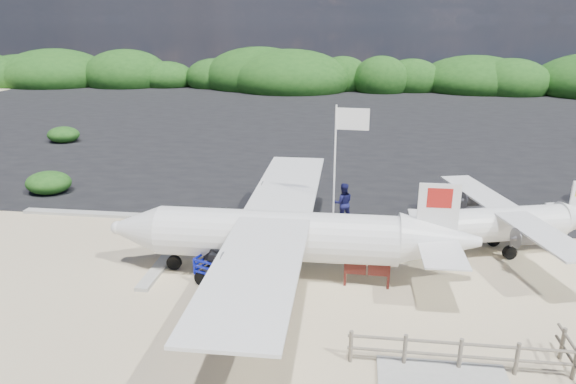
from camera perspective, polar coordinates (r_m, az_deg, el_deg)
name	(u,v)px	position (r m, az deg, el deg)	size (l,w,h in m)	color
ground	(273,274)	(19.99, -1.63, -9.05)	(160.00, 160.00, 0.00)	beige
asphalt_apron	(323,124)	(48.46, 3.86, 7.53)	(90.00, 50.00, 0.04)	#B2B2B2
lagoon	(74,245)	(24.20, -22.71, -5.47)	(9.00, 7.00, 0.40)	#B2B2B2
vegetation_band	(334,90)	(73.13, 5.11, 11.25)	(124.00, 8.00, 4.40)	#B2B2B2
fence	(458,370)	(15.88, 18.39, -18.23)	(6.40, 2.00, 1.10)	#B2B2B2
baggage_cart	(230,284)	(19.35, -6.50, -10.17)	(2.51, 1.43, 1.25)	#0C17B6
flagpole	(332,256)	(21.43, 4.90, -7.11)	(1.25, 0.52, 6.25)	white
signboard	(366,287)	(19.27, 8.66, -10.40)	(1.77, 0.17, 1.45)	#581F19
crew_a	(273,217)	(23.12, -1.69, -2.84)	(0.60, 0.39, 1.65)	#121345
crew_b	(343,203)	(24.60, 6.13, -1.21)	(0.95, 0.74, 1.96)	#121345
crew_c	(356,239)	(20.84, 7.52, -5.19)	(1.08, 0.45, 1.85)	#121345
aircraft_large	(544,143)	(45.76, 26.60, 4.94)	(16.49, 16.49, 4.95)	#B2B2B2
aircraft_small	(260,112)	(54.69, -3.14, 8.81)	(7.97, 7.97, 2.87)	#B2B2B2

